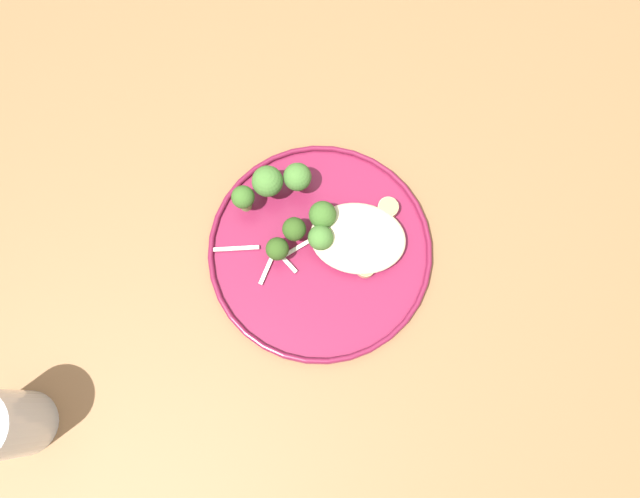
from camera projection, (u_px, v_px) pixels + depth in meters
ground at (332, 337)px, 1.53m from camera, size 6.00×6.00×0.00m
wooden_dining_table at (340, 289)px, 0.89m from camera, size 1.40×1.00×0.74m
dinner_plate at (320, 251)px, 0.81m from camera, size 0.29×0.29×0.02m
noodle_bed at (358, 238)px, 0.80m from camera, size 0.12×0.09×0.03m
seared_scallop_on_noodles at (370, 251)px, 0.80m from camera, size 0.02×0.02×0.02m
seared_scallop_tilted_round at (355, 242)px, 0.80m from camera, size 0.02×0.02×0.01m
seared_scallop_front_small at (365, 268)px, 0.80m from camera, size 0.02×0.02×0.01m
seared_scallop_half_hidden at (377, 222)px, 0.81m from camera, size 0.03×0.03×0.01m
seared_scallop_large_seared at (389, 253)px, 0.80m from camera, size 0.02×0.02×0.02m
seared_scallop_left_edge at (388, 208)px, 0.81m from camera, size 0.03×0.03×0.02m
broccoli_floret_beside_noodles at (323, 215)px, 0.79m from camera, size 0.04×0.04×0.05m
broccoli_floret_center_pile at (321, 238)px, 0.78m from camera, size 0.03×0.03×0.05m
broccoli_floret_tall_stalk at (277, 249)px, 0.78m from camera, size 0.03×0.03×0.04m
broccoli_floret_split_head at (268, 182)px, 0.79m from camera, size 0.04×0.04×0.06m
broccoli_floret_near_rim at (297, 177)px, 0.80m from camera, size 0.04×0.04×0.06m
broccoli_floret_right_tilted at (243, 198)px, 0.79m from camera, size 0.03×0.03×0.05m
broccoli_floret_rear_charred at (294, 230)px, 0.79m from camera, size 0.03×0.03×0.05m
onion_sliver_long_sliver at (282, 257)px, 0.80m from camera, size 0.04×0.04×0.00m
onion_sliver_pale_crescent at (268, 267)px, 0.80m from camera, size 0.02×0.05×0.00m
onion_sliver_short_strip at (302, 245)px, 0.81m from camera, size 0.04×0.04×0.00m
onion_sliver_curled_piece at (236, 248)px, 0.81m from camera, size 0.06×0.02×0.00m
water_glass at (4, 425)px, 0.71m from camera, size 0.08×0.08×0.13m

